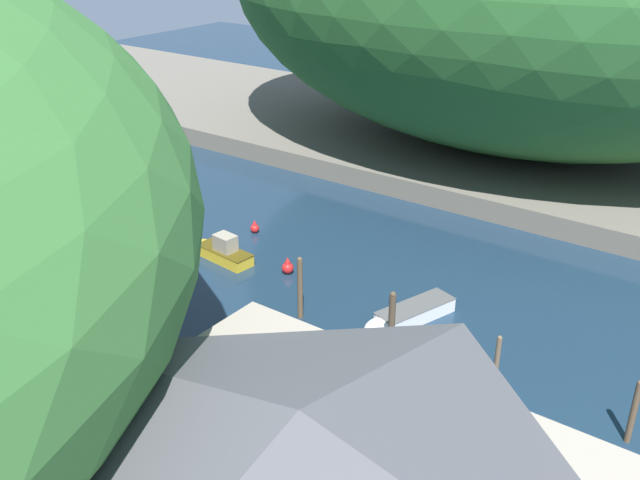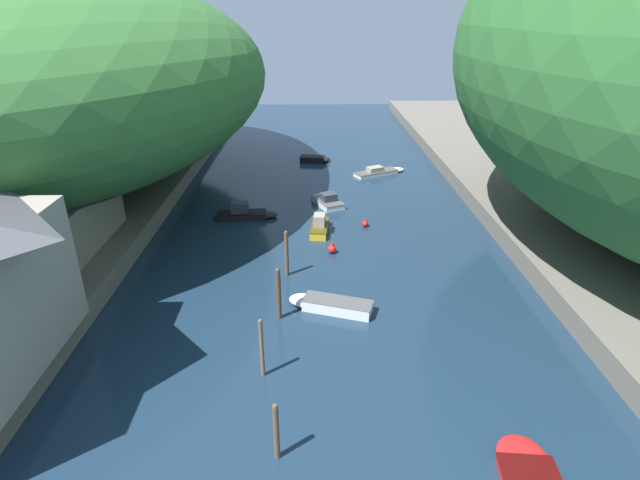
{
  "view_description": "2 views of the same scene",
  "coord_description": "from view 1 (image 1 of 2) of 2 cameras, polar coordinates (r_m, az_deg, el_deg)",
  "views": [
    {
      "loc": [
        -26.24,
        7.3,
        18.52
      ],
      "look_at": [
        -0.33,
        26.25,
        3.23
      ],
      "focal_mm": 40.0,
      "sensor_mm": 36.0,
      "label": 1
    },
    {
      "loc": [
        -0.83,
        -4.43,
        16.54
      ],
      "look_at": [
        -0.29,
        26.79,
        2.18
      ],
      "focal_mm": 28.0,
      "sensor_mm": 36.0,
      "label": 2
    }
  ],
  "objects": [
    {
      "name": "mooring_post_farthest",
      "position": [
        34.44,
        -1.61,
        -3.83
      ],
      "size": [
        0.27,
        0.27,
        3.32
      ],
      "color": "brown",
      "rests_on": "water_surface"
    },
    {
      "name": "channel_buoy_near",
      "position": [
        39.12,
        -2.6,
        -2.18
      ],
      "size": [
        0.66,
        0.66,
        0.99
      ],
      "color": "red",
      "rests_on": "water_surface"
    },
    {
      "name": "boat_red_skiff",
      "position": [
        34.93,
        6.85,
        -6.05
      ],
      "size": [
        5.36,
        2.89,
        0.73
      ],
      "rotation": [
        0.0,
        0.0,
        1.26
      ],
      "color": "white",
      "rests_on": "water_surface"
    },
    {
      "name": "boat_near_quay",
      "position": [
        56.52,
        -23.49,
        4.54
      ],
      "size": [
        3.79,
        2.07,
        0.68
      ],
      "rotation": [
        0.0,
        0.0,
        4.55
      ],
      "color": "black",
      "rests_on": "water_surface"
    },
    {
      "name": "mooring_post_second",
      "position": [
        29.57,
        23.8,
        -12.43
      ],
      "size": [
        0.24,
        0.24,
        2.8
      ],
      "color": "brown",
      "rests_on": "water_surface"
    },
    {
      "name": "right_bank",
      "position": [
        58.52,
        11.67,
        7.23
      ],
      "size": [
        22.0,
        120.0,
        1.44
      ],
      "color": "#666056",
      "rests_on": "ground"
    },
    {
      "name": "water_surface",
      "position": [
        39.33,
        -4.13,
        -2.7
      ],
      "size": [
        130.0,
        130.0,
        0.0
      ],
      "primitive_type": "plane",
      "color": "#192D42",
      "rests_on": "ground"
    },
    {
      "name": "mooring_post_middle",
      "position": [
        29.58,
        13.87,
        -10.14
      ],
      "size": [
        0.21,
        0.21,
        3.31
      ],
      "color": "brown",
      "rests_on": "water_surface"
    },
    {
      "name": "mooring_post_fourth",
      "position": [
        31.75,
        5.74,
        -6.73
      ],
      "size": [
        0.3,
        0.3,
        3.32
      ],
      "color": "#4C3D2D",
      "rests_on": "water_surface"
    },
    {
      "name": "channel_buoy_far",
      "position": [
        44.1,
        -5.24,
        0.99
      ],
      "size": [
        0.55,
        0.55,
        0.83
      ],
      "color": "red",
      "rests_on": "water_surface"
    },
    {
      "name": "boat_white_cruiser",
      "position": [
        56.31,
        -14.69,
        5.73
      ],
      "size": [
        6.24,
        4.25,
        0.92
      ],
      "rotation": [
        0.0,
        0.0,
        5.19
      ],
      "color": "silver",
      "rests_on": "water_surface"
    },
    {
      "name": "boat_navy_launch",
      "position": [
        41.09,
        -8.02,
        -0.83
      ],
      "size": [
        1.71,
        4.51,
        1.61
      ],
      "rotation": [
        0.0,
        0.0,
        6.18
      ],
      "color": "gold",
      "rests_on": "water_surface"
    },
    {
      "name": "boat_mid_channel",
      "position": [
        45.73,
        -13.05,
        1.4
      ],
      "size": [
        3.42,
        4.62,
        1.22
      ],
      "rotation": [
        0.0,
        0.0,
        0.42
      ],
      "color": "white",
      "rests_on": "water_surface"
    },
    {
      "name": "boat_far_upstream",
      "position": [
        39.45,
        -17.38,
        -3.08
      ],
      "size": [
        5.37,
        1.82,
        1.47
      ],
      "rotation": [
        0.0,
        0.0,
        4.78
      ],
      "color": "black",
      "rests_on": "water_surface"
    }
  ]
}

